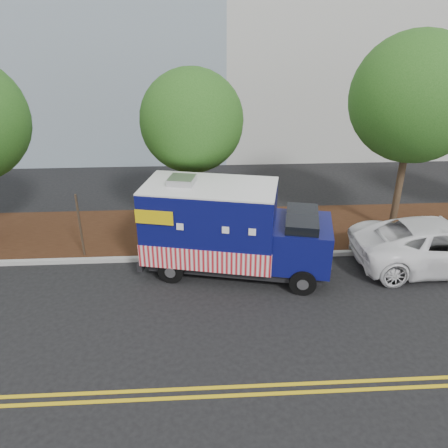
{
  "coord_description": "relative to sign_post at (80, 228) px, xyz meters",
  "views": [
    {
      "loc": [
        0.48,
        -11.78,
        7.59
      ],
      "look_at": [
        1.2,
        0.6,
        1.71
      ],
      "focal_mm": 35.0,
      "sensor_mm": 36.0,
      "label": 1
    }
  ],
  "objects": [
    {
      "name": "tree_c",
      "position": [
        11.4,
        1.32,
        3.91
      ],
      "size": [
        4.41,
        4.41,
        7.33
      ],
      "color": "#38281C",
      "rests_on": "ground"
    },
    {
      "name": "curb",
      "position": [
        3.57,
        -0.27,
        -1.12
      ],
      "size": [
        120.0,
        0.18,
        0.15
      ],
      "primitive_type": "cube",
      "color": "#9E9E99",
      "rests_on": "ground"
    },
    {
      "name": "centerline_near",
      "position": [
        3.57,
        -6.12,
        -1.19
      ],
      "size": [
        120.0,
        0.1,
        0.01
      ],
      "primitive_type": "cube",
      "color": "gold",
      "rests_on": "ground"
    },
    {
      "name": "food_truck",
      "position": [
        4.86,
        -1.01,
        0.23
      ],
      "size": [
        6.32,
        3.44,
        3.16
      ],
      "rotation": [
        0.0,
        0.0,
        -0.22
      ],
      "color": "black",
      "rests_on": "ground"
    },
    {
      "name": "centerline_far",
      "position": [
        3.57,
        -6.37,
        -1.19
      ],
      "size": [
        120.0,
        0.1,
        0.01
      ],
      "primitive_type": "cube",
      "color": "gold",
      "rests_on": "ground"
    },
    {
      "name": "sign_post",
      "position": [
        0.0,
        0.0,
        0.0
      ],
      "size": [
        0.06,
        0.06,
        2.4
      ],
      "primitive_type": "cube",
      "color": "#473828",
      "rests_on": "ground"
    },
    {
      "name": "ground",
      "position": [
        3.57,
        -1.67,
        -1.2
      ],
      "size": [
        120.0,
        120.0,
        0.0
      ],
      "primitive_type": "plane",
      "color": "black",
      "rests_on": "ground"
    },
    {
      "name": "white_car",
      "position": [
        11.95,
        -1.17,
        -0.4
      ],
      "size": [
        5.76,
        2.69,
        1.6
      ],
      "primitive_type": "imported",
      "rotation": [
        0.0,
        0.0,
        1.56
      ],
      "color": "white",
      "rests_on": "ground"
    },
    {
      "name": "tree_b",
      "position": [
        3.82,
        2.11,
        3.07
      ],
      "size": [
        3.69,
        3.69,
        6.12
      ],
      "color": "#38281C",
      "rests_on": "ground"
    },
    {
      "name": "mulch_strip",
      "position": [
        3.57,
        1.83,
        -1.12
      ],
      "size": [
        120.0,
        4.0,
        0.15
      ],
      "primitive_type": "cube",
      "color": "black",
      "rests_on": "ground"
    }
  ]
}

